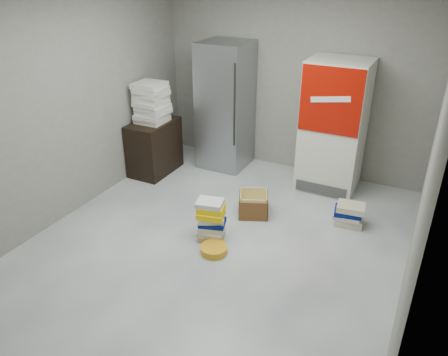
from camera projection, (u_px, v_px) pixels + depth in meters
ground at (212, 249)px, 4.94m from camera, size 5.00×5.00×0.00m
room_shell at (209, 94)px, 4.13m from camera, size 4.04×5.04×2.82m
steel_fridge at (225, 106)px, 6.58m from camera, size 0.70×0.72×1.90m
coke_cooler at (334, 126)px, 5.93m from camera, size 0.80×0.73×1.80m
wood_shelf at (154, 147)px, 6.58m from camera, size 0.50×0.80×0.80m
supply_box_stack at (151, 103)px, 6.26m from camera, size 0.44×0.44×0.58m
phonebook_stack_main at (211, 220)px, 5.02m from camera, size 0.37×0.35×0.49m
phonebook_stack_side at (349, 214)px, 5.34m from camera, size 0.38×0.31×0.29m
cardboard_box at (253, 206)px, 5.57m from camera, size 0.48×0.48×0.30m
bucket_lid at (214, 249)px, 4.87m from camera, size 0.37×0.37×0.08m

